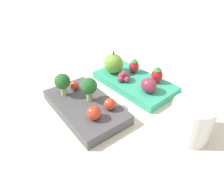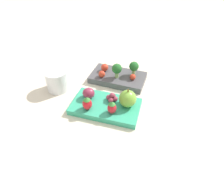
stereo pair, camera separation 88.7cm
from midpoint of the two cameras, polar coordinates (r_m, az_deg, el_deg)
The scene contains 14 objects.
ground_plane at distance 0.38m, azimuth 19.15°, elevation -35.28°, with size 4.00×4.00×0.00m, color beige.
bento_box_savoury at distance 0.41m, azimuth 20.03°, elevation -24.60°, with size 0.19×0.11×0.02m.
bento_box_fruit at distance 0.36m, azimuth 20.75°, elevation -46.98°, with size 0.21×0.12×0.02m.
broccoli_floret_0 at distance 0.36m, azimuth 22.50°, elevation -23.10°, with size 0.03×0.03×0.05m.
broccoli_floret_1 at distance 0.39m, azimuth 29.80°, elevation -19.67°, with size 0.03×0.03×0.05m.
cherry_tomato_0 at distance 0.37m, azimuth 12.29°, elevation -25.42°, with size 0.02×0.02×0.02m.
cherry_tomato_1 at distance 0.40m, azimuth 29.84°, elevation -25.04°, with size 0.02×0.02×0.02m.
cherry_tomato_2 at distance 0.39m, azimuth 12.64°, elevation -19.85°, with size 0.03×0.03×0.03m.
apple at distance 0.35m, azimuth 36.66°, elevation -42.78°, with size 0.05×0.05×0.06m.
strawberry_0 at distance 0.34m, azimuth 29.88°, elevation -50.68°, with size 0.03×0.03×0.04m.
strawberry_1 at distance 0.32m, azimuth 9.94°, elevation -51.38°, with size 0.03×0.03×0.04m.
plum at distance 0.33m, azimuth 8.04°, elevation -42.70°, with size 0.04×0.04×0.03m.
grape_cluster at distance 0.35m, azimuth 24.62°, elevation -42.60°, with size 0.04×0.04×0.03m.
drinking_cup at distance 0.35m, azimuth -15.10°, elevation -30.78°, with size 0.07×0.07×0.07m.
Camera 2 is at (0.17, -0.49, 0.44)m, focal length 32.00 mm.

